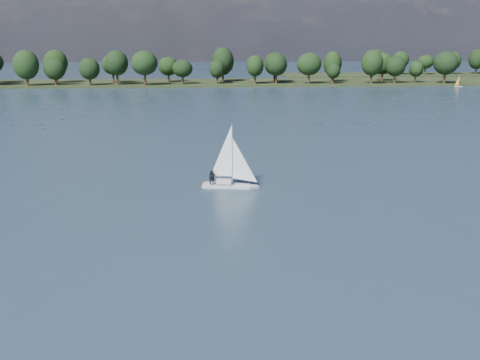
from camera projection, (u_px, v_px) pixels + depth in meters
name	position (u px, v px, depth m)	size (l,w,h in m)	color
ground	(169.00, 122.00, 124.42)	(700.00, 700.00, 0.00)	#233342
far_shore	(184.00, 84.00, 232.48)	(660.00, 40.00, 1.50)	black
sailboat	(227.00, 169.00, 68.49)	(6.87, 2.99, 8.75)	silver
dinghy_orange	(459.00, 84.00, 217.11)	(3.12, 2.64, 4.75)	silver
treeline	(158.00, 65.00, 226.21)	(562.28, 74.48, 17.88)	black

